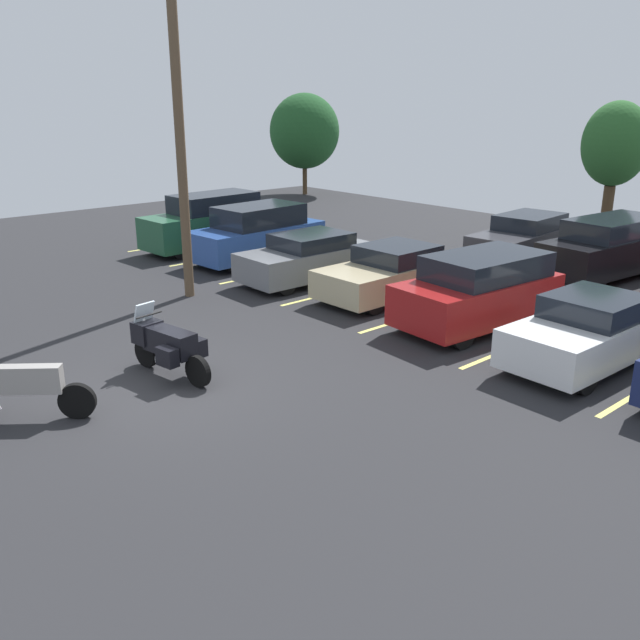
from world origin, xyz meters
The scene contains 15 objects.
ground centered at (0.00, 0.00, -0.05)m, with size 44.00×44.00×0.10m, color #262628.
motorcycle_touring centered at (-0.43, 0.39, 0.67)m, with size 2.24×1.02×1.40m.
motorcycle_second centered at (-0.30, -2.43, 0.58)m, with size 1.56×1.89×1.30m.
parking_stripes centered at (-1.18, 7.52, 0.00)m, with size 20.95×4.92×0.01m.
car_green centered at (-10.09, 7.52, 1.00)m, with size 2.01×4.70×2.00m.
car_blue centered at (-7.38, 7.78, 0.92)m, with size 2.21×4.84×1.88m.
car_grey centered at (-4.17, 7.31, 0.71)m, with size 1.89×4.32×1.45m.
car_champagne centered at (-1.34, 7.87, 0.69)m, with size 1.97×4.25×1.43m.
car_red centered at (1.83, 7.61, 0.90)m, with size 2.26×4.36×1.78m.
car_white centered at (4.85, 7.29, 0.71)m, with size 1.90×4.26×1.48m.
car_far_charcoal centered at (-1.35, 14.57, 0.76)m, with size 2.16×4.75×1.56m.
car_far_black centered at (1.63, 14.51, 0.93)m, with size 2.26×5.03×1.84m.
utility_pole centered at (-5.16, 3.73, 4.87)m, with size 1.18×1.51×9.42m.
tree_rear centered at (-1.04, 19.62, 3.63)m, with size 2.43×2.43×5.23m.
tree_center centered at (-18.93, 19.69, 3.49)m, with size 3.89×3.89×5.55m.
Camera 1 is at (11.10, -5.74, 5.36)m, focal length 38.16 mm.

